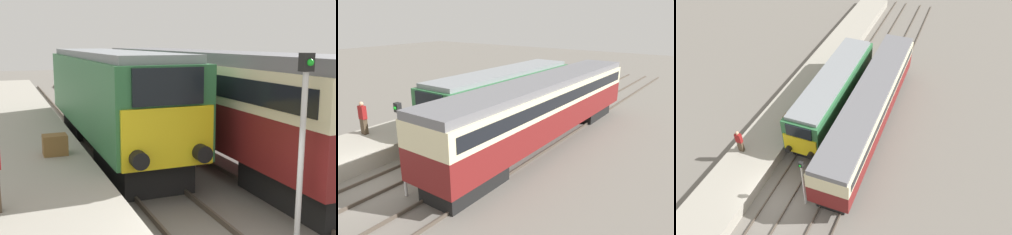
{
  "view_description": "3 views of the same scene",
  "coord_description": "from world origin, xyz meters",
  "views": [
    {
      "loc": [
        -3.82,
        -6.06,
        4.16
      ],
      "look_at": [
        0.0,
        3.58,
        2.3
      ],
      "focal_mm": 45.0,
      "sensor_mm": 36.0,
      "label": 1
    },
    {
      "loc": [
        12.07,
        -6.67,
        7.13
      ],
      "look_at": [
        1.7,
        7.58,
        1.6
      ],
      "focal_mm": 35.0,
      "sensor_mm": 36.0,
      "label": 2
    },
    {
      "loc": [
        8.33,
        -10.03,
        18.05
      ],
      "look_at": [
        1.7,
        7.58,
        1.6
      ],
      "focal_mm": 35.0,
      "sensor_mm": 36.0,
      "label": 3
    }
  ],
  "objects": [
    {
      "name": "locomotive",
      "position": [
        0.0,
        9.74,
        2.12
      ],
      "size": [
        2.7,
        12.81,
        3.84
      ],
      "color": "black",
      "rests_on": "ground_plane"
    },
    {
      "name": "rails_near_track",
      "position": [
        0.0,
        5.0,
        0.07
      ],
      "size": [
        1.51,
        60.0,
        0.14
      ],
      "color": "#4C4238",
      "rests_on": "ground_plane"
    },
    {
      "name": "luggage_crate",
      "position": [
        -2.48,
        6.37,
        1.18
      ],
      "size": [
        0.7,
        0.56,
        0.6
      ],
      "color": "brown",
      "rests_on": "platform_left"
    },
    {
      "name": "signal_post",
      "position": [
        1.7,
        0.57,
        2.35
      ],
      "size": [
        0.24,
        0.28,
        3.96
      ],
      "color": "silver",
      "rests_on": "ground_plane"
    },
    {
      "name": "person_on_platform",
      "position": [
        -4.16,
        2.44,
        1.8
      ],
      "size": [
        0.44,
        0.26,
        1.83
      ],
      "color": "#473828",
      "rests_on": "platform_left"
    },
    {
      "name": "platform_left",
      "position": [
        -3.3,
        8.0,
        0.44
      ],
      "size": [
        3.5,
        50.0,
        0.88
      ],
      "color": "#9E998C",
      "rests_on": "ground_plane"
    },
    {
      "name": "ground_plane",
      "position": [
        0.0,
        0.0,
        0.0
      ],
      "size": [
        120.0,
        120.0,
        0.0
      ],
      "primitive_type": "plane",
      "color": "slate"
    },
    {
      "name": "passenger_carriage",
      "position": [
        3.4,
        8.95,
        2.33
      ],
      "size": [
        2.75,
        17.5,
        3.84
      ],
      "color": "black",
      "rests_on": "ground_plane"
    },
    {
      "name": "rails_far_track",
      "position": [
        3.4,
        5.0,
        0.07
      ],
      "size": [
        1.5,
        60.0,
        0.14
      ],
      "color": "#4C4238",
      "rests_on": "ground_plane"
    }
  ]
}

